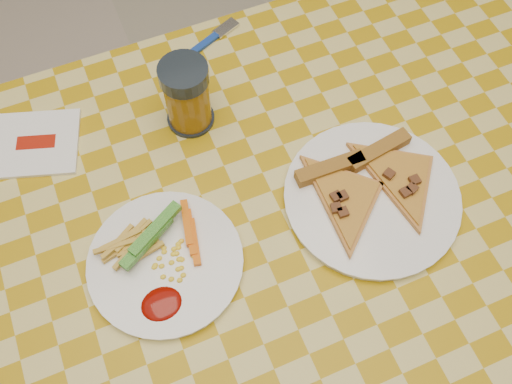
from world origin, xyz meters
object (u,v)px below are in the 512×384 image
(plate_left, at_px, (166,263))
(drink_glass, at_px, (187,96))
(table, at_px, (258,260))
(plate_right, at_px, (372,198))

(plate_left, height_order, drink_glass, drink_glass)
(table, bearing_deg, plate_right, -0.67)
(plate_left, relative_size, drink_glass, 1.74)
(plate_right, bearing_deg, drink_glass, 129.37)
(table, bearing_deg, drink_glass, 94.12)
(table, xyz_separation_m, drink_glass, (-0.02, 0.25, 0.14))
(table, distance_m, plate_right, 0.20)
(table, distance_m, drink_glass, 0.28)
(table, xyz_separation_m, plate_left, (-0.14, 0.02, 0.08))
(plate_left, xyz_separation_m, plate_right, (0.32, -0.02, 0.00))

